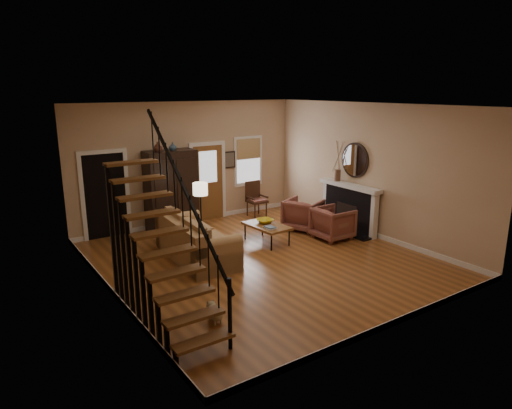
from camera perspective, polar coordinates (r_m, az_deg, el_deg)
room at (r=10.84m, az=-6.30°, el=2.93°), size 7.00×7.33×3.30m
staircase at (r=7.15m, az=-11.60°, el=-2.54°), size 0.94×2.80×3.20m
fireplace at (r=12.11m, az=11.70°, el=0.21°), size 0.33×1.95×2.30m
armoire at (r=12.04m, az=-10.54°, el=1.71°), size 1.30×0.60×2.10m
vase_a at (r=11.62m, az=-12.20°, el=7.06°), size 0.24×0.24×0.25m
vase_b at (r=11.77m, az=-10.38°, el=7.15°), size 0.20×0.20×0.21m
sofa at (r=10.04m, az=-7.49°, el=-4.29°), size 1.19×2.47×0.90m
coffee_table at (r=11.03m, az=1.34°, el=-3.66°), size 0.76×1.22×0.45m
bowl at (r=11.10m, az=1.12°, el=-2.07°), size 0.40×0.40×0.10m
books at (r=10.66m, az=1.76°, el=-2.90°), size 0.21×0.29×0.05m
armchair_left at (r=11.42m, az=9.57°, el=-2.33°), size 0.88×0.85×0.79m
armchair_right at (r=12.06m, az=5.92°, el=-1.23°), size 1.18×1.16×0.82m
floor_lamp at (r=10.81m, az=-6.89°, el=-1.22°), size 0.42×0.42×1.51m
side_chair at (r=13.19m, az=0.10°, el=0.66°), size 0.54×0.54×1.02m
dog at (r=7.51m, az=-5.10°, el=-13.41°), size 0.30×0.44×0.30m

